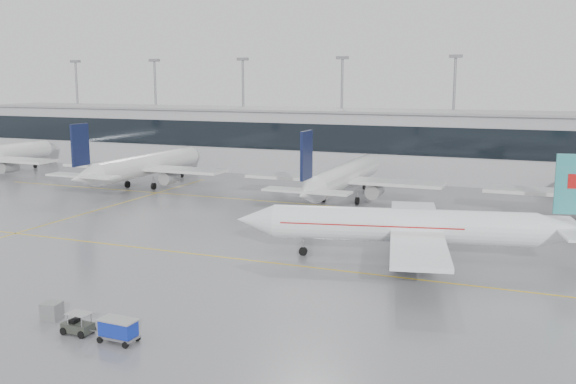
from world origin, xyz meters
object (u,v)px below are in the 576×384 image
at_px(air_canada_jet, 414,227).
at_px(baggage_cart, 118,329).
at_px(gse_unit, 52,311).
at_px(baggage_tug, 78,326).

xyz_separation_m(air_canada_jet, baggage_cart, (-14.89, -28.06, -2.51)).
bearing_deg(gse_unit, air_canada_jet, 43.22).
distance_m(baggage_tug, baggage_cart, 3.62).
xyz_separation_m(air_canada_jet, gse_unit, (-22.18, -26.43, -2.82)).
relative_size(air_canada_jet, baggage_tug, 10.73).
height_order(baggage_tug, gse_unit, baggage_tug).
relative_size(baggage_tug, baggage_cart, 1.20).
bearing_deg(air_canada_jet, baggage_cart, 49.45).
bearing_deg(air_canada_jet, gse_unit, 37.41).
height_order(air_canada_jet, gse_unit, air_canada_jet).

